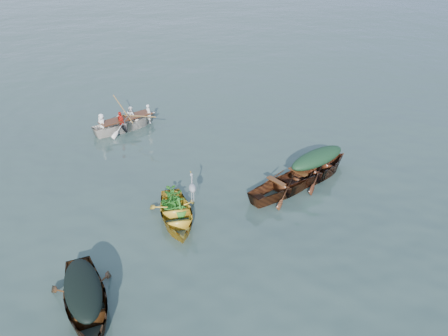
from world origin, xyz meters
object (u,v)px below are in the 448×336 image
object	(u,v)px
yellow_dinghy	(176,221)
green_tarp_boat	(315,177)
dark_covered_boat	(87,311)
open_wooden_boat	(286,192)
rowed_boat	(127,129)
heron	(193,193)

from	to	relation	value
yellow_dinghy	green_tarp_boat	size ratio (longest dim) A/B	0.73
dark_covered_boat	open_wooden_boat	xyz separation A→B (m)	(6.33, 4.27, 0.00)
open_wooden_boat	rowed_boat	xyz separation A→B (m)	(-5.42, 6.62, 0.00)
yellow_dinghy	dark_covered_boat	xyz separation A→B (m)	(-2.43, -3.24, 0.00)
rowed_boat	open_wooden_boat	bearing A→B (deg)	-170.23
dark_covered_boat	rowed_boat	distance (m)	10.93
yellow_dinghy	green_tarp_boat	xyz separation A→B (m)	(5.25, 1.79, 0.00)
yellow_dinghy	dark_covered_boat	size ratio (longest dim) A/B	0.85
yellow_dinghy	rowed_boat	xyz separation A→B (m)	(-1.52, 7.65, 0.00)
yellow_dinghy	open_wooden_boat	distance (m)	4.03
yellow_dinghy	heron	distance (m)	1.08
green_tarp_boat	open_wooden_boat	xyz separation A→B (m)	(-1.36, -0.76, 0.00)
green_tarp_boat	open_wooden_boat	distance (m)	1.56
open_wooden_boat	heron	world-z (taller)	heron
yellow_dinghy	heron	size ratio (longest dim) A/B	3.73
green_tarp_boat	heron	xyz separation A→B (m)	(-4.71, -1.71, 0.93)
green_tarp_boat	open_wooden_boat	world-z (taller)	green_tarp_boat
yellow_dinghy	heron	xyz separation A→B (m)	(0.55, 0.08, 0.93)
open_wooden_boat	yellow_dinghy	bearing A→B (deg)	77.42
dark_covered_boat	green_tarp_boat	distance (m)	9.19
yellow_dinghy	green_tarp_boat	distance (m)	5.55
yellow_dinghy	heron	bearing A→B (deg)	5.19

